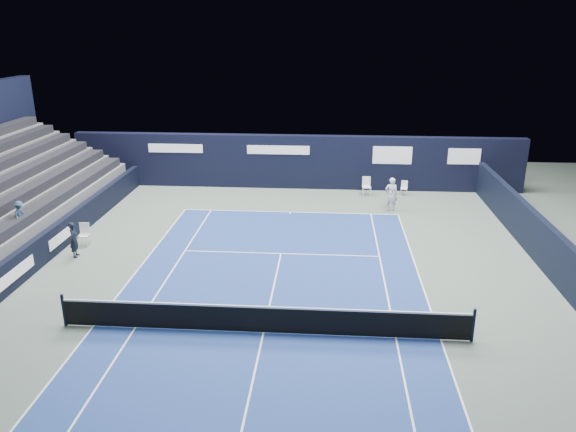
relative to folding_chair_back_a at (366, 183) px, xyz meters
name	(u,v)px	position (x,y,z in m)	size (l,w,h in m)	color
ground	(270,303)	(-4.06, -13.30, -0.70)	(48.00, 48.00, 0.00)	#4E5C53
court_surface	(263,333)	(-4.06, -15.30, -0.70)	(10.97, 23.77, 0.01)	navy
enclosure_wall_right	(544,244)	(6.44, -9.30, 0.20)	(0.30, 22.00, 1.80)	black
folding_chair_back_a	(366,183)	(0.00, 0.00, 0.00)	(0.50, 0.53, 1.05)	silver
folding_chair_back_b	(404,187)	(2.13, 0.16, -0.24)	(0.42, 0.41, 0.81)	silver
line_judge_chair	(84,233)	(-12.69, -8.53, -0.13)	(0.46, 0.44, 1.00)	silver
line_judge	(74,239)	(-12.54, -9.82, 0.05)	(0.55, 0.36, 1.51)	black
court_markings	(263,333)	(-4.06, -15.30, -0.69)	(11.03, 23.83, 0.00)	white
tennis_net	(263,319)	(-4.06, -15.30, -0.19)	(12.90, 0.10, 1.10)	black
back_sponsor_wall	(296,162)	(-4.05, 1.20, 0.85)	(26.00, 0.63, 3.10)	black
side_barrier_left	(56,238)	(-13.55, -9.33, -0.10)	(0.33, 22.00, 1.20)	black
tennis_player	(391,194)	(1.10, -2.70, 0.17)	(0.64, 0.83, 1.75)	silver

